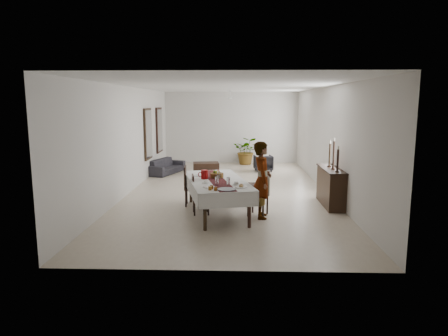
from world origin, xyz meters
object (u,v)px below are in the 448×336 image
(sideboard_body, at_px, (331,187))
(red_pitcher, at_px, (204,174))
(dining_table_top, at_px, (217,181))
(sofa, at_px, (166,166))
(woman, at_px, (262,180))

(sideboard_body, bearing_deg, red_pitcher, -166.41)
(dining_table_top, distance_m, red_pitcher, 0.36)
(dining_table_top, height_order, sideboard_body, sideboard_body)
(red_pitcher, relative_size, sideboard_body, 0.14)
(dining_table_top, relative_size, sofa, 1.40)
(red_pitcher, relative_size, sofa, 0.12)
(sideboard_body, relative_size, sofa, 0.85)
(sofa, bearing_deg, woman, -131.97)
(dining_table_top, bearing_deg, sideboard_body, 3.30)
(dining_table_top, distance_m, woman, 1.14)
(woman, relative_size, sofa, 0.95)
(red_pitcher, xyz_separation_m, woman, (1.40, -0.42, -0.05))
(dining_table_top, xyz_separation_m, sofa, (-2.27, 5.65, -0.53))
(woman, xyz_separation_m, sideboard_body, (1.91, 1.22, -0.43))
(woman, distance_m, sofa, 6.88)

